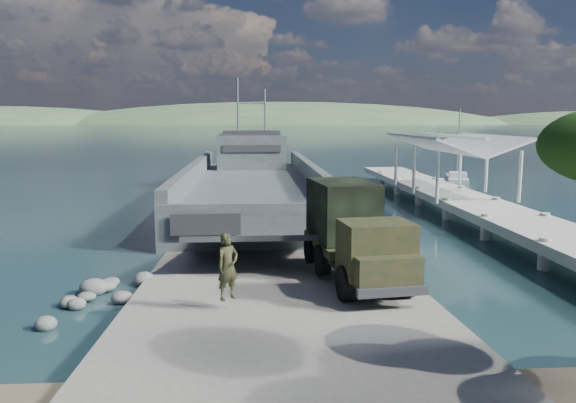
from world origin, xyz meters
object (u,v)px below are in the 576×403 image
object	(u,v)px
sailboat_near	(437,185)
sailboat_far	(457,181)
pier	(456,189)
landing_craft	(253,193)
soldier	(228,279)
military_truck	(352,232)

from	to	relation	value
sailboat_near	sailboat_far	xyz separation A→B (m)	(2.95, 2.84, 0.10)
sailboat_far	sailboat_near	bearing A→B (deg)	-119.19
pier	landing_craft	xyz separation A→B (m)	(-13.87, 4.40, -0.71)
sailboat_far	soldier	bearing A→B (deg)	-102.85
landing_craft	sailboat_far	size ratio (longest dim) A/B	4.84
soldier	sailboat_far	bearing A→B (deg)	20.96
pier	sailboat_far	distance (m)	16.70
landing_craft	soldier	bearing A→B (deg)	-91.97
landing_craft	sailboat_far	bearing A→B (deg)	29.37
soldier	sailboat_far	world-z (taller)	sailboat_far
pier	soldier	bearing A→B (deg)	-125.63
landing_craft	sailboat_near	world-z (taller)	landing_craft
landing_craft	soldier	distance (m)	24.92
landing_craft	military_truck	size ratio (longest dim) A/B	4.76
pier	soldier	world-z (taller)	pier
sailboat_near	military_truck	bearing A→B (deg)	-93.49
pier	landing_craft	bearing A→B (deg)	162.39
sailboat_far	military_truck	bearing A→B (deg)	-99.49
soldier	sailboat_near	size ratio (longest dim) A/B	0.36
pier	soldier	size ratio (longest dim) A/B	21.39
military_truck	sailboat_near	size ratio (longest dim) A/B	1.34
soldier	sailboat_near	world-z (taller)	sailboat_near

